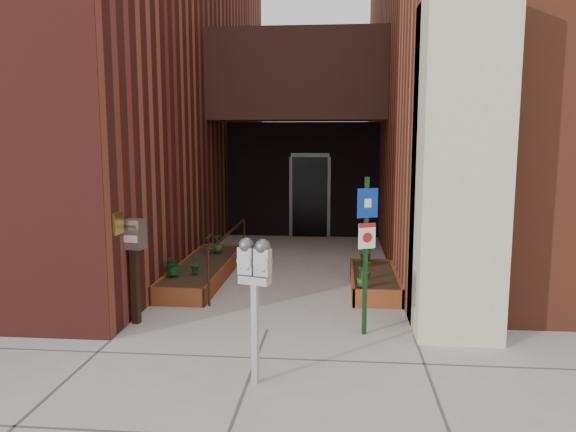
# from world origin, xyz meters

# --- Properties ---
(ground) EXTENTS (80.00, 80.00, 0.00)m
(ground) POSITION_xyz_m (0.00, 0.00, 0.00)
(ground) COLOR #9E9991
(ground) RESTS_ON ground
(architecture) EXTENTS (20.00, 14.60, 10.00)m
(architecture) POSITION_xyz_m (-0.18, 6.89, 4.98)
(architecture) COLOR maroon
(architecture) RESTS_ON ground
(planter_left) EXTENTS (0.90, 3.60, 0.30)m
(planter_left) POSITION_xyz_m (-1.55, 2.70, 0.13)
(planter_left) COLOR maroon
(planter_left) RESTS_ON ground
(planter_right) EXTENTS (0.80, 2.20, 0.30)m
(planter_right) POSITION_xyz_m (1.60, 2.20, 0.13)
(planter_right) COLOR maroon
(planter_right) RESTS_ON ground
(handrail) EXTENTS (0.04, 3.34, 0.90)m
(handrail) POSITION_xyz_m (-1.05, 2.65, 0.75)
(handrail) COLOR black
(handrail) RESTS_ON ground
(parking_meter) EXTENTS (0.37, 0.23, 1.61)m
(parking_meter) POSITION_xyz_m (0.09, -1.68, 1.24)
(parking_meter) COLOR #B8B8BA
(parking_meter) RESTS_ON ground
(sign_post) EXTENTS (0.27, 0.14, 2.13)m
(sign_post) POSITION_xyz_m (1.34, -0.05, 1.31)
(sign_post) COLOR #123315
(sign_post) RESTS_ON ground
(payment_dropbox) EXTENTS (0.34, 0.28, 1.51)m
(payment_dropbox) POSITION_xyz_m (-1.90, 0.11, 1.09)
(payment_dropbox) COLOR black
(payment_dropbox) RESTS_ON ground
(shrub_left_a) EXTENTS (0.47, 0.47, 0.38)m
(shrub_left_a) POSITION_xyz_m (-1.84, 1.76, 0.49)
(shrub_left_a) COLOR #165018
(shrub_left_a) RESTS_ON planter_left
(shrub_left_b) EXTENTS (0.20, 0.20, 0.32)m
(shrub_left_b) POSITION_xyz_m (-1.51, 1.93, 0.46)
(shrub_left_b) COLOR #18541E
(shrub_left_b) RESTS_ON planter_left
(shrub_left_c) EXTENTS (0.28, 0.28, 0.36)m
(shrub_left_c) POSITION_xyz_m (-1.49, 3.67, 0.48)
(shrub_left_c) COLOR #285B1A
(shrub_left_c) RESTS_ON planter_left
(shrub_left_d) EXTENTS (0.27, 0.27, 0.41)m
(shrub_left_d) POSITION_xyz_m (-1.65, 3.58, 0.51)
(shrub_left_d) COLOR #225C1A
(shrub_left_d) RESTS_ON planter_left
(shrub_right_a) EXTENTS (0.22, 0.22, 0.31)m
(shrub_right_a) POSITION_xyz_m (1.35, 1.30, 0.46)
(shrub_right_a) COLOR #1D5D1A
(shrub_right_a) RESTS_ON planter_right
(shrub_right_b) EXTENTS (0.22, 0.22, 0.30)m
(shrub_right_b) POSITION_xyz_m (1.47, 1.88, 0.45)
(shrub_right_b) COLOR #245819
(shrub_right_b) RESTS_ON planter_right
(shrub_right_c) EXTENTS (0.34, 0.34, 0.34)m
(shrub_right_c) POSITION_xyz_m (1.48, 3.03, 0.47)
(shrub_right_c) COLOR #205518
(shrub_right_c) RESTS_ON planter_right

